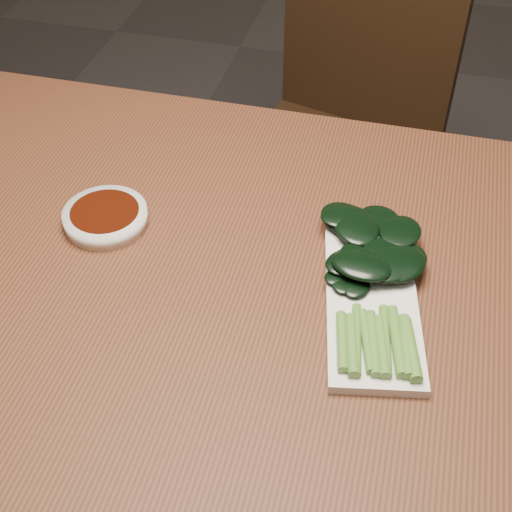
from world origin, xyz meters
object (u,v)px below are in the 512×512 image
(chair_far, at_px, (341,130))
(serving_plate, at_px, (371,295))
(sauce_bowl, at_px, (106,217))
(gai_lan, at_px, (375,262))
(table, at_px, (239,303))

(chair_far, height_order, serving_plate, chair_far)
(sauce_bowl, xyz_separation_m, gai_lan, (0.39, -0.01, 0.01))
(chair_far, distance_m, serving_plate, 0.83)
(sauce_bowl, bearing_deg, gai_lan, -1.58)
(serving_plate, bearing_deg, table, 175.88)
(sauce_bowl, height_order, serving_plate, sauce_bowl)
(gai_lan, bearing_deg, table, -170.41)
(chair_far, distance_m, gai_lan, 0.80)
(table, xyz_separation_m, serving_plate, (0.18, -0.01, 0.08))
(sauce_bowl, height_order, gai_lan, gai_lan)
(serving_plate, relative_size, gai_lan, 1.00)
(table, xyz_separation_m, gai_lan, (0.18, 0.03, 0.10))
(table, height_order, sauce_bowl, sauce_bowl)
(table, height_order, chair_far, chair_far)
(chair_far, distance_m, sauce_bowl, 0.81)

